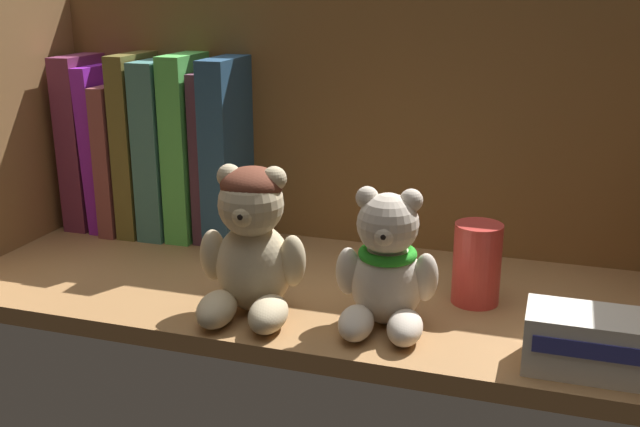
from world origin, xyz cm
name	(u,v)px	position (x,y,z in cm)	size (l,w,h in cm)	color
shelf_board	(308,292)	(0.00, 0.00, 1.00)	(79.50, 31.81, 2.00)	#9E7042
shelf_back_panel	(349,130)	(0.00, 16.50, 16.90)	(81.90, 1.20, 33.80)	brown
book_0	(92,140)	(-36.55, 13.61, 13.83)	(3.39, 12.26, 23.66)	#742E50
book_1	(112,145)	(-33.41, 13.61, 13.22)	(2.16, 12.43, 22.43)	purple
book_2	(129,155)	(-30.82, 13.61, 12.05)	(2.26, 14.36, 20.10)	brown
book_3	(146,142)	(-27.98, 13.61, 14.09)	(2.68, 13.82, 24.18)	brown
book_4	(169,146)	(-24.50, 13.61, 13.73)	(3.54, 13.55, 23.46)	#49837C
book_5	(194,145)	(-20.70, 13.61, 14.15)	(3.33, 12.88, 24.29)	#59CA56
book_6	(214,154)	(-17.82, 13.61, 13.08)	(1.69, 11.32, 22.17)	#65384D
book_7	(234,149)	(-14.82, 13.61, 14.02)	(3.58, 14.17, 24.05)	#295074
teddy_bear_larger	(251,245)	(-3.13, -8.75, 9.41)	(11.50, 11.79, 15.63)	beige
teddy_bear_smaller	(386,269)	(10.77, -7.63, 8.05)	(10.43, 10.67, 14.17)	beige
pillar_candle	(477,264)	(18.71, 0.92, 6.42)	(5.11, 5.11, 8.83)	#C63833
small_product_box	(584,341)	(29.63, -11.06, 4.72)	(10.32, 6.30, 5.42)	silver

